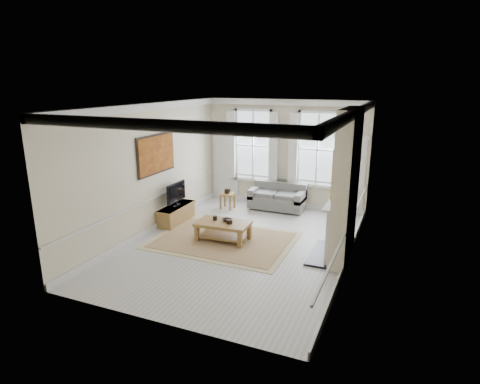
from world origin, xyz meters
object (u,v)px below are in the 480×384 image
at_px(coffee_table, 223,225).
at_px(tv_stand, 176,214).
at_px(side_table, 227,197).
at_px(sofa, 278,198).

relative_size(coffee_table, tv_stand, 1.00).
bearing_deg(side_table, sofa, 21.10).
xyz_separation_m(side_table, coffee_table, (1.01, -2.47, 0.02)).
bearing_deg(tv_stand, sofa, 45.02).
relative_size(sofa, side_table, 3.40).
xyz_separation_m(coffee_table, tv_stand, (-1.83, 0.74, -0.17)).
height_order(sofa, tv_stand, sofa).
height_order(sofa, coffee_table, sofa).
distance_m(sofa, coffee_table, 3.07).
bearing_deg(sofa, coffee_table, -98.81).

